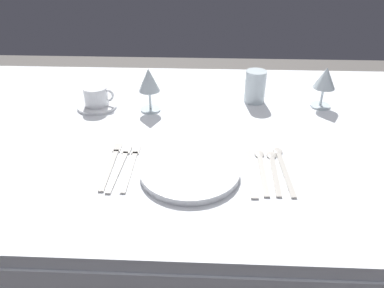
% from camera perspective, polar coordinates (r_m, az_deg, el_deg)
% --- Properties ---
extents(ground_plane, '(6.00, 6.00, 0.00)m').
position_cam_1_polar(ground_plane, '(1.67, -1.05, -20.28)').
color(ground_plane, slate).
extents(dining_table, '(1.80, 1.11, 0.74)m').
position_cam_1_polar(dining_table, '(1.23, -1.34, -0.70)').
color(dining_table, white).
rests_on(dining_table, ground).
extents(dinner_plate, '(0.26, 0.26, 0.02)m').
position_cam_1_polar(dinner_plate, '(0.96, -0.32, -4.25)').
color(dinner_plate, white).
rests_on(dinner_plate, dining_table).
extents(fork_outer, '(0.02, 0.22, 0.00)m').
position_cam_1_polar(fork_outer, '(1.01, -9.35, -3.30)').
color(fork_outer, beige).
rests_on(fork_outer, dining_table).
extents(fork_inner, '(0.03, 0.22, 0.00)m').
position_cam_1_polar(fork_inner, '(1.01, -11.05, -3.29)').
color(fork_inner, beige).
rests_on(fork_inner, dining_table).
extents(fork_salad, '(0.02, 0.22, 0.00)m').
position_cam_1_polar(fork_salad, '(1.03, -12.33, -2.98)').
color(fork_salad, beige).
rests_on(fork_salad, dining_table).
extents(dinner_knife, '(0.02, 0.23, 0.00)m').
position_cam_1_polar(dinner_knife, '(0.98, 9.04, -4.35)').
color(dinner_knife, beige).
rests_on(dinner_knife, dining_table).
extents(spoon_soup, '(0.03, 0.21, 0.01)m').
position_cam_1_polar(spoon_soup, '(1.01, 10.66, -3.34)').
color(spoon_soup, beige).
rests_on(spoon_soup, dining_table).
extents(spoon_dessert, '(0.03, 0.21, 0.01)m').
position_cam_1_polar(spoon_dessert, '(1.01, 12.45, -3.44)').
color(spoon_dessert, beige).
rests_on(spoon_dessert, dining_table).
extents(spoon_tea, '(0.03, 0.23, 0.01)m').
position_cam_1_polar(spoon_tea, '(1.03, 13.76, -3.08)').
color(spoon_tea, beige).
rests_on(spoon_tea, dining_table).
extents(saucer_left, '(0.14, 0.14, 0.01)m').
position_cam_1_polar(saucer_left, '(1.36, -14.39, 5.71)').
color(saucer_left, white).
rests_on(saucer_left, dining_table).
extents(coffee_cup_left, '(0.11, 0.08, 0.07)m').
position_cam_1_polar(coffee_cup_left, '(1.34, -14.53, 7.18)').
color(coffee_cup_left, white).
rests_on(coffee_cup_left, saucer_left).
extents(wine_glass_centre, '(0.07, 0.07, 0.15)m').
position_cam_1_polar(wine_glass_centre, '(1.26, -6.66, 9.48)').
color(wine_glass_centre, silver).
rests_on(wine_glass_centre, dining_table).
extents(wine_glass_left, '(0.08, 0.08, 0.14)m').
position_cam_1_polar(wine_glass_left, '(1.36, 19.87, 9.29)').
color(wine_glass_left, silver).
rests_on(wine_glass_left, dining_table).
extents(drink_tumbler, '(0.07, 0.07, 0.12)m').
position_cam_1_polar(drink_tumbler, '(1.36, 9.70, 8.45)').
color(drink_tumbler, silver).
rests_on(drink_tumbler, dining_table).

